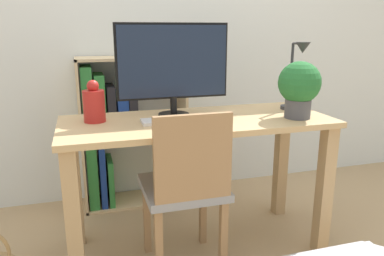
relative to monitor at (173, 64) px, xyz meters
name	(u,v)px	position (x,y,z in m)	size (l,w,h in m)	color
ground_plane	(197,246)	(0.11, -0.09, -1.03)	(10.00, 10.00, 0.00)	tan
wall_back	(161,16)	(0.11, 0.77, 0.27)	(8.00, 0.05, 2.60)	silver
desk	(197,147)	(0.11, -0.09, -0.43)	(1.41, 0.58, 0.75)	tan
monitor	(173,64)	(0.00, 0.00, 0.00)	(0.60, 0.17, 0.49)	black
keyboard	(180,120)	(0.00, -0.12, -0.27)	(0.39, 0.11, 0.02)	silver
vase	(94,104)	(-0.41, 0.00, -0.19)	(0.11, 0.11, 0.21)	#B2231E
desk_lamp	(297,70)	(0.70, -0.06, -0.04)	(0.10, 0.19, 0.39)	#2D2D33
potted_plant	(299,86)	(0.62, -0.22, -0.11)	(0.22, 0.22, 0.30)	#4C4C51
chair	(186,186)	(-0.01, -0.29, -0.56)	(0.40, 0.40, 0.86)	gray
bookshelf	(115,130)	(-0.27, 0.60, -0.49)	(0.71, 0.28, 1.03)	#D8BC8C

